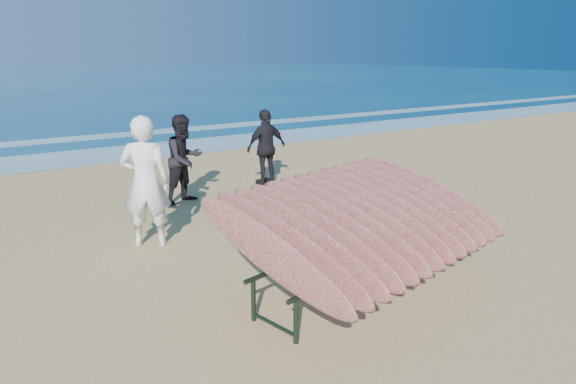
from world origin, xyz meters
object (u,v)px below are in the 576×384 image
object	(u,v)px
surfboard_rack	(361,220)
person_dark_a	(185,159)
person_dark_b	(266,147)
person_white	(145,182)

from	to	relation	value
surfboard_rack	person_dark_a	bearing A→B (deg)	81.70
person_dark_a	person_dark_b	xyz separation A→B (m)	(2.06, 0.34, -0.03)
surfboard_rack	person_dark_a	xyz separation A→B (m)	(-0.32, 4.83, -0.04)
person_dark_b	surfboard_rack	bearing A→B (deg)	67.91
surfboard_rack	person_white	size ratio (longest dim) A/B	1.80
surfboard_rack	person_dark_a	world-z (taller)	person_dark_a
person_dark_a	person_dark_b	world-z (taller)	person_dark_a
person_white	person_dark_b	xyz separation A→B (m)	(3.45, 2.24, -0.16)
person_white	surfboard_rack	bearing A→B (deg)	148.67
person_white	person_dark_a	distance (m)	2.36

